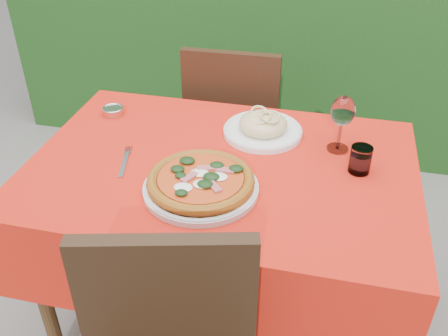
% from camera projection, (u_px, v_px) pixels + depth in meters
% --- Properties ---
extents(ground, '(60.00, 60.00, 0.00)m').
position_uv_depth(ground, '(222.00, 315.00, 2.05)').
color(ground, '#635D5A').
rests_on(ground, ground).
extents(dining_table, '(1.26, 0.86, 0.75)m').
position_uv_depth(dining_table, '(222.00, 200.00, 1.72)').
color(dining_table, '#442C15').
rests_on(dining_table, ground).
extents(chair_far, '(0.42, 0.42, 0.92)m').
position_uv_depth(chair_far, '(234.00, 125.00, 2.30)').
color(chair_far, black).
rests_on(chair_far, ground).
extents(pizza_plate, '(0.36, 0.36, 0.07)m').
position_uv_depth(pizza_plate, '(201.00, 183.00, 1.49)').
color(pizza_plate, silver).
rests_on(pizza_plate, dining_table).
extents(pasta_plate, '(0.28, 0.28, 0.08)m').
position_uv_depth(pasta_plate, '(263.00, 127.00, 1.78)').
color(pasta_plate, silver).
rests_on(pasta_plate, dining_table).
extents(water_glass, '(0.07, 0.07, 0.09)m').
position_uv_depth(water_glass, '(360.00, 161.00, 1.57)').
color(water_glass, silver).
rests_on(water_glass, dining_table).
extents(wine_glass, '(0.08, 0.08, 0.20)m').
position_uv_depth(wine_glass, '(343.00, 113.00, 1.63)').
color(wine_glass, silver).
rests_on(wine_glass, dining_table).
extents(fork, '(0.07, 0.20, 0.01)m').
position_uv_depth(fork, '(124.00, 164.00, 1.62)').
color(fork, '#AEAEB5').
rests_on(fork, dining_table).
extents(steel_ramekin, '(0.07, 0.07, 0.03)m').
position_uv_depth(steel_ramekin, '(113.00, 111.00, 1.91)').
color(steel_ramekin, silver).
rests_on(steel_ramekin, dining_table).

